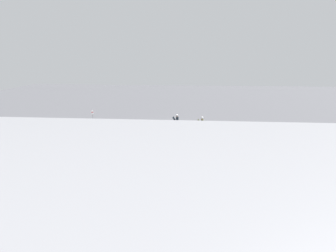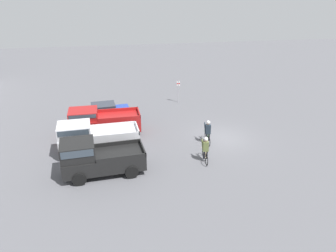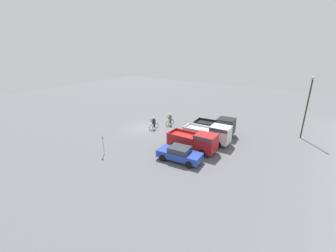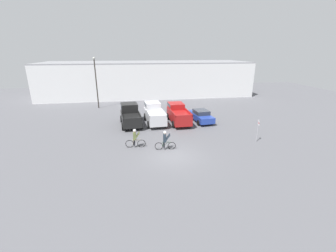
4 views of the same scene
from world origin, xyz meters
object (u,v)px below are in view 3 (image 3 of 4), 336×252
pickup_truck_1 (210,133)px  pickup_truck_2 (195,141)px  cyclist_0 (154,123)px  sedan_0 (179,154)px  lamppost (308,103)px  fire_lane_sign (103,143)px  cyclist_1 (170,119)px  pickup_truck_0 (218,126)px

pickup_truck_1 → pickup_truck_2: pickup_truck_1 is taller
cyclist_0 → sedan_0: bearing=53.5°
pickup_truck_2 → lamppost: 14.04m
fire_lane_sign → cyclist_1: bearing=177.5°
pickup_truck_1 → cyclist_1: pickup_truck_1 is taller
pickup_truck_0 → fire_lane_sign: bearing=-32.3°
sedan_0 → cyclist_1: bearing=-140.9°
pickup_truck_1 → cyclist_1: 7.58m
sedan_0 → fire_lane_sign: 7.79m
pickup_truck_0 → pickup_truck_2: pickup_truck_0 is taller
sedan_0 → cyclist_0: (-5.51, -7.43, 0.16)m
pickup_truck_1 → cyclist_0: size_ratio=2.96×
pickup_truck_2 → cyclist_1: (-5.24, -6.72, -0.20)m
sedan_0 → cyclist_0: cyclist_0 is taller
pickup_truck_1 → fire_lane_sign: (8.92, -7.67, 0.18)m
cyclist_0 → fire_lane_sign: 8.83m
pickup_truck_2 → sedan_0: bearing=-3.5°
sedan_0 → cyclist_1: cyclist_1 is taller
sedan_0 → fire_lane_sign: (3.30, -7.03, 0.60)m
pickup_truck_1 → cyclist_1: (-2.43, -7.18, -0.25)m
cyclist_1 → lamppost: lamppost is taller
pickup_truck_2 → cyclist_1: 8.52m
pickup_truck_1 → pickup_truck_2: (2.82, -0.46, -0.05)m
sedan_0 → cyclist_0: size_ratio=2.44×
pickup_truck_0 → pickup_truck_1: pickup_truck_0 is taller
pickup_truck_2 → lamppost: (-10.37, 8.92, 3.19)m
fire_lane_sign → sedan_0: bearing=115.1°
pickup_truck_1 → lamppost: lamppost is taller
sedan_0 → fire_lane_sign: fire_lane_sign is taller
pickup_truck_0 → cyclist_0: 8.35m
pickup_truck_0 → pickup_truck_2: bearing=-2.1°
pickup_truck_0 → pickup_truck_2: (5.63, -0.21, -0.06)m
cyclist_1 → lamppost: size_ratio=0.24×
fire_lane_sign → pickup_truck_0: bearing=147.7°
pickup_truck_1 → sedan_0: 5.68m
pickup_truck_2 → pickup_truck_0: bearing=177.9°
pickup_truck_1 → sedan_0: size_ratio=1.21×
cyclist_0 → cyclist_1: cyclist_1 is taller
cyclist_0 → cyclist_1: size_ratio=1.03×
pickup_truck_0 → pickup_truck_1: 2.83m
pickup_truck_1 → cyclist_0: pickup_truck_1 is taller
pickup_truck_0 → sedan_0: (8.44, -0.38, -0.42)m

